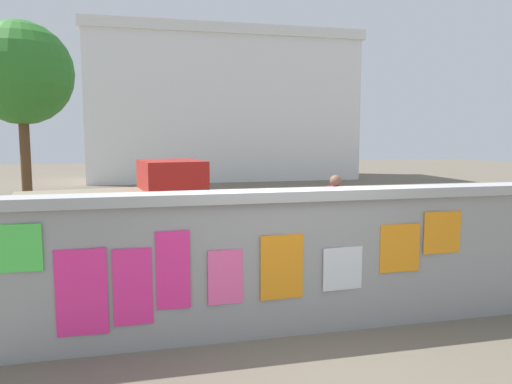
{
  "coord_description": "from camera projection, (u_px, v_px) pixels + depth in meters",
  "views": [
    {
      "loc": [
        -1.64,
        -5.42,
        2.36
      ],
      "look_at": [
        0.38,
        2.94,
        1.36
      ],
      "focal_mm": 34.24,
      "sensor_mm": 36.0,
      "label": 1
    }
  ],
  "objects": [
    {
      "name": "ground",
      "position": [
        200.0,
        220.0,
        13.61
      ],
      "size": [
        60.0,
        60.0,
        0.0
      ],
      "primitive_type": "plane",
      "color": "#6B6051"
    },
    {
      "name": "poster_wall",
      "position": [
        283.0,
        260.0,
        5.78
      ],
      "size": [
        7.76,
        0.42,
        1.73
      ],
      "color": "#959595",
      "rests_on": "ground"
    },
    {
      "name": "auto_rickshaw_truck",
      "position": [
        123.0,
        209.0,
        9.78
      ],
      "size": [
        3.78,
        2.01,
        1.85
      ],
      "color": "black",
      "rests_on": "ground"
    },
    {
      "name": "motorcycle",
      "position": [
        337.0,
        219.0,
        11.12
      ],
      "size": [
        1.88,
        0.67,
        0.87
      ],
      "color": "black",
      "rests_on": "ground"
    },
    {
      "name": "bicycle_near",
      "position": [
        260.0,
        278.0,
        6.87
      ],
      "size": [
        1.68,
        0.53,
        0.95
      ],
      "color": "black",
      "rests_on": "ground"
    },
    {
      "name": "person_walking",
      "position": [
        335.0,
        208.0,
        9.25
      ],
      "size": [
        0.42,
        0.42,
        1.62
      ],
      "color": "#BF6626",
      "rests_on": "ground"
    },
    {
      "name": "tree_roadside",
      "position": [
        21.0,
        74.0,
        13.12
      ],
      "size": [
        2.76,
        2.76,
        5.41
      ],
      "color": "brown",
      "rests_on": "ground"
    },
    {
      "name": "building_background",
      "position": [
        222.0,
        107.0,
        26.56
      ],
      "size": [
        14.24,
        5.25,
        7.81
      ],
      "color": "white",
      "rests_on": "ground"
    }
  ]
}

